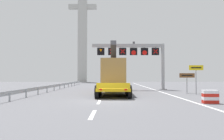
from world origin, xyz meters
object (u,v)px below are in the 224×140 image
at_px(exit_sign_yellow, 196,73).
at_px(tourist_info_sign_brown, 187,78).
at_px(bridge_pylon_distant, 83,20).
at_px(crash_barrier_striped, 211,97).
at_px(overhead_lane_gantry, 136,53).
at_px(heavy_haul_truck_yellow, 114,75).

bearing_deg(exit_sign_yellow, tourist_info_sign_brown, 98.48).
distance_m(tourist_info_sign_brown, bridge_pylon_distant, 52.76).
distance_m(exit_sign_yellow, crash_barrier_striped, 7.55).
bearing_deg(crash_barrier_striped, overhead_lane_gantry, 102.07).
relative_size(heavy_haul_truck_yellow, bridge_pylon_distant, 0.36).
bearing_deg(overhead_lane_gantry, exit_sign_yellow, -58.53).
distance_m(exit_sign_yellow, bridge_pylon_distant, 54.32).
bearing_deg(bridge_pylon_distant, crash_barrier_striped, -73.62).
xyz_separation_m(heavy_haul_truck_yellow, bridge_pylon_distant, (-9.73, 44.66, 18.06)).
bearing_deg(overhead_lane_gantry, tourist_info_sign_brown, -53.29).
bearing_deg(heavy_haul_truck_yellow, overhead_lane_gantry, 57.52).
relative_size(overhead_lane_gantry, bridge_pylon_distant, 0.26).
bearing_deg(crash_barrier_striped, bridge_pylon_distant, 106.38).
relative_size(overhead_lane_gantry, heavy_haul_truck_yellow, 0.73).
distance_m(overhead_lane_gantry, bridge_pylon_distant, 44.30).
xyz_separation_m(heavy_haul_truck_yellow, crash_barrier_striped, (6.49, -10.50, -1.54)).
bearing_deg(crash_barrier_striped, tourist_info_sign_brown, 80.32).
bearing_deg(exit_sign_yellow, heavy_haul_truck_yellow, 157.85).
relative_size(crash_barrier_striped, bridge_pylon_distant, 0.03).
bearing_deg(bridge_pylon_distant, heavy_haul_truck_yellow, -77.71).
bearing_deg(tourist_info_sign_brown, overhead_lane_gantry, 126.71).
distance_m(exit_sign_yellow, tourist_info_sign_brown, 1.97).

